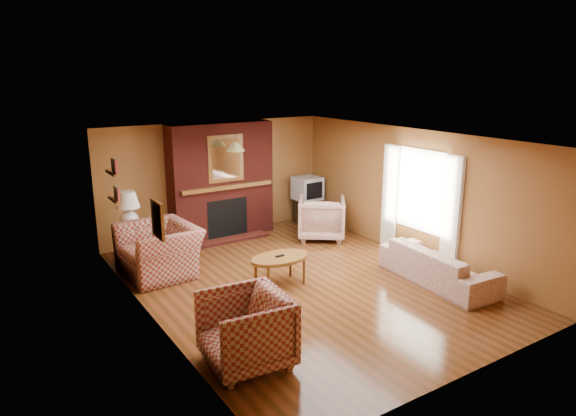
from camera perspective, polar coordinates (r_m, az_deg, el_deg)
floor at (r=8.62m, az=1.57°, el=-8.27°), size 6.50×6.50×0.00m
ceiling at (r=7.99m, az=1.70°, el=7.76°), size 6.50×6.50×0.00m
wall_back at (r=10.98m, az=-8.00°, el=3.25°), size 6.50×0.00×6.50m
wall_front at (r=5.98m, az=19.67°, el=-7.53°), size 6.50×0.00×6.50m
wall_left at (r=7.17m, az=-15.11°, el=-3.43°), size 0.00×6.50×6.50m
wall_right at (r=9.82m, az=13.77°, el=1.57°), size 0.00×6.50×6.50m
fireplace at (r=10.75m, az=-7.40°, el=2.92°), size 2.20×0.82×2.40m
window_right at (r=9.67m, az=14.40°, el=0.88°), size 0.10×1.85×2.00m
bookshelf at (r=8.85m, az=-18.80°, el=2.85°), size 0.09×0.55×0.71m
botanical_print at (r=6.81m, az=-14.26°, el=-1.28°), size 0.05×0.40×0.50m
pendant_light at (r=10.01m, az=-5.85°, el=6.84°), size 0.36×0.36×0.48m
plaid_loveseat at (r=9.09m, az=-14.13°, el=-4.58°), size 1.25×1.41×0.86m
plaid_armchair at (r=6.23m, az=-4.77°, el=-13.36°), size 1.06×1.04×0.89m
floral_sofa at (r=8.88m, az=16.33°, el=-6.09°), size 0.95×2.12×0.61m
floral_armchair at (r=10.73m, az=3.76°, el=-1.11°), size 1.32×1.33×0.87m
coffee_table at (r=8.39m, az=-0.91°, el=-5.75°), size 1.02×0.63×0.51m
side_table at (r=9.79m, az=-17.02°, el=-4.03°), size 0.52×0.52×0.65m
table_lamp at (r=9.59m, az=-17.34°, el=-0.02°), size 0.42×0.42×0.69m
tv_stand at (r=11.81m, az=2.13°, el=-0.36°), size 0.55×0.51×0.57m
crt_tv at (r=11.68m, az=2.17°, el=2.20°), size 0.58×0.58×0.52m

